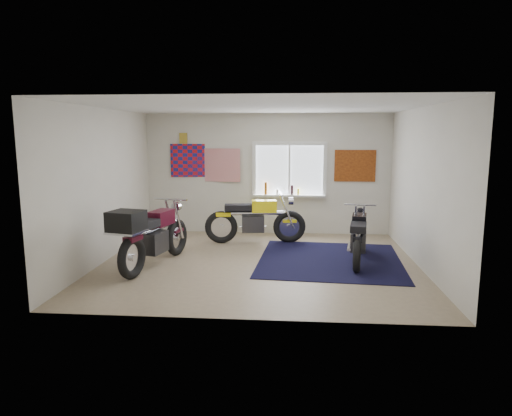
# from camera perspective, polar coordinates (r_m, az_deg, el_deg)

# --- Properties ---
(ground) EXTENTS (5.50, 5.50, 0.00)m
(ground) POSITION_cam_1_polar(r_m,az_deg,el_deg) (8.11, 0.38, -6.86)
(ground) COLOR #9E896B
(ground) RESTS_ON ground
(room_shell) EXTENTS (5.50, 5.50, 5.50)m
(room_shell) POSITION_cam_1_polar(r_m,az_deg,el_deg) (7.81, 0.39, 4.78)
(room_shell) COLOR white
(room_shell) RESTS_ON ground
(navy_rug) EXTENTS (2.68, 2.77, 0.01)m
(navy_rug) POSITION_cam_1_polar(r_m,az_deg,el_deg) (8.38, 9.20, -6.40)
(navy_rug) COLOR black
(navy_rug) RESTS_ON ground
(window_assembly) EXTENTS (1.66, 0.17, 1.26)m
(window_assembly) POSITION_cam_1_polar(r_m,az_deg,el_deg) (10.28, 4.18, 4.32)
(window_assembly) COLOR white
(window_assembly) RESTS_ON room_shell
(oil_bottles) EXTENTS (0.79, 0.07, 0.28)m
(oil_bottles) POSITION_cam_1_polar(r_m,az_deg,el_deg) (10.25, 2.87, 2.31)
(oil_bottles) COLOR #944F15
(oil_bottles) RESTS_ON window_assembly
(flag_display) EXTENTS (1.60, 0.10, 1.17)m
(flag_display) POSITION_cam_1_polar(r_m,az_deg,el_deg) (10.54, -9.07, 8.60)
(flag_display) COLOR red
(flag_display) RESTS_ON room_shell
(triumph_poster) EXTENTS (0.90, 0.03, 0.70)m
(triumph_poster) POSITION_cam_1_polar(r_m,az_deg,el_deg) (10.37, 12.27, 5.17)
(triumph_poster) COLOR #A54C14
(triumph_poster) RESTS_ON room_shell
(yellow_triumph) EXTENTS (2.10, 0.63, 1.06)m
(yellow_triumph) POSITION_cam_1_polar(r_m,az_deg,el_deg) (9.47, -0.13, -1.60)
(yellow_triumph) COLOR black
(yellow_triumph) RESTS_ON ground
(black_chrome_bike) EXTENTS (0.60, 1.89, 0.97)m
(black_chrome_bike) POSITION_cam_1_polar(r_m,az_deg,el_deg) (8.27, 12.67, -3.71)
(black_chrome_bike) COLOR black
(black_chrome_bike) RESTS_ON navy_rug
(maroon_tourer) EXTENTS (0.93, 2.17, 1.11)m
(maroon_tourer) POSITION_cam_1_polar(r_m,az_deg,el_deg) (7.84, -13.09, -3.32)
(maroon_tourer) COLOR black
(maroon_tourer) RESTS_ON ground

